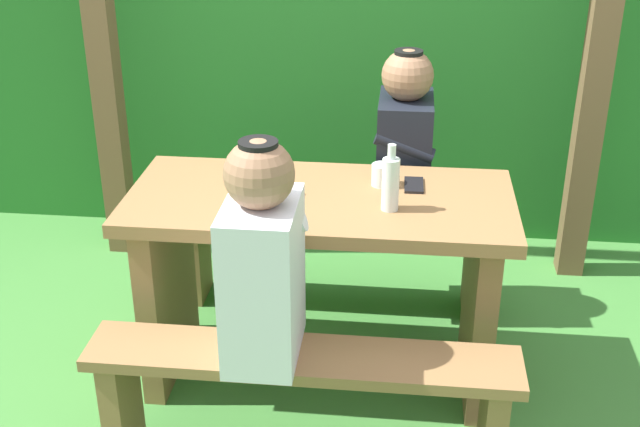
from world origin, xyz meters
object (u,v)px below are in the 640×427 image
Objects in this scene: bench_near at (302,387)px; person_black_coat at (405,142)px; picnic_table at (320,257)px; cell_phone at (414,185)px; bench_far at (333,238)px; person_white_shirt at (262,260)px; drinking_glass at (382,175)px; bottle_left at (391,183)px; bottle_right at (257,172)px.

bench_near is 1.20m from person_black_coat.
cell_phone is (0.34, 0.12, 0.26)m from picnic_table.
bench_far is 1.95× the size of person_white_shirt.
bench_near is 17.09× the size of drinking_glass.
person_black_coat reaches higher than bottle_left.
bench_near is 0.78m from bottle_right.
cell_phone is at bearing 19.88° from picnic_table.
person_white_shirt and person_black_coat have the same top height.
person_black_coat is 5.14× the size of cell_phone.
person_white_shirt is at bearing -111.18° from person_black_coat.
bottle_left is at bearing -80.37° from drinking_glass.
person_black_coat is at bearing 46.43° from bottle_right.
bench_far is at bearing 90.00° from picnic_table.
bottle_left is at bearing -19.21° from picnic_table.
bench_near is 5.84× the size of bottle_left.
picnic_table is 0.57m from bench_near.
picnic_table is at bearing -160.93° from cell_phone.
person_black_coat is 3.42× the size of bottle_right.
person_black_coat reaches higher than bottle_right.
drinking_glass reaches higher than bench_near.
drinking_glass is at bearing 17.01° from bottle_right.
drinking_glass is (0.34, 0.65, 0.02)m from person_white_shirt.
cell_phone is at bearing 55.22° from person_white_shirt.
bottle_right is at bearing -133.57° from person_black_coat.
drinking_glass is 0.34× the size of bottle_left.
cell_phone is (0.56, 0.14, -0.08)m from bottle_right.
picnic_table is 1.00× the size of bench_near.
bench_near is at bearing -90.00° from picnic_table.
person_white_shirt is at bearing 178.40° from bench_near.
person_white_shirt reaches higher than picnic_table.
bench_near is at bearing -1.60° from person_white_shirt.
drinking_glass is 0.47m from bottle_right.
bottle_right is (-0.23, -0.55, 0.53)m from bench_far.
bottle_left is 1.71× the size of cell_phone.
bench_near is (0.00, -0.54, -0.19)m from picnic_table.
person_black_coat is (0.41, 1.07, 0.00)m from person_white_shirt.
bench_far is 1.17m from person_white_shirt.
bench_near is at bearing -66.51° from bottle_right.
drinking_glass is at bearing -100.58° from person_black_coat.
picnic_table is 0.44m from bottle_left.
bottle_left reaches higher than picnic_table.
picnic_table is 0.44m from cell_phone.
cell_phone is at bearing -84.22° from person_black_coat.
person_black_coat is (0.29, -0.00, 0.46)m from bench_far.
bench_near is 6.65× the size of bottle_right.
bench_far is at bearing 67.65° from bottle_right.
person_white_shirt is 1.00× the size of person_black_coat.
person_white_shirt reaches higher than bench_near.
picnic_table is at bearing 90.00° from bench_near.
drinking_glass is (0.22, 0.12, 0.29)m from picnic_table.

